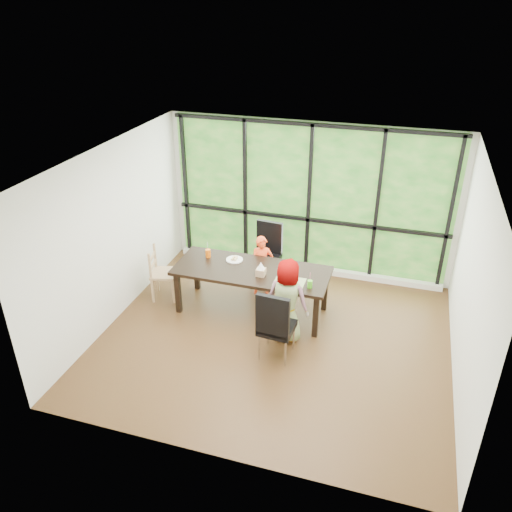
% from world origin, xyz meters
% --- Properties ---
extents(ground, '(5.00, 5.00, 0.00)m').
position_xyz_m(ground, '(0.00, 0.00, 0.00)').
color(ground, black).
rests_on(ground, ground).
extents(back_wall, '(5.00, 0.00, 5.00)m').
position_xyz_m(back_wall, '(0.00, 2.25, 1.35)').
color(back_wall, silver).
rests_on(back_wall, ground).
extents(foliage_backdrop, '(4.80, 0.02, 2.65)m').
position_xyz_m(foliage_backdrop, '(0.00, 2.23, 1.35)').
color(foliage_backdrop, '#154A15').
rests_on(foliage_backdrop, back_wall).
extents(window_mullions, '(4.80, 0.06, 2.65)m').
position_xyz_m(window_mullions, '(0.00, 2.19, 1.35)').
color(window_mullions, black).
rests_on(window_mullions, back_wall).
extents(window_sill, '(4.80, 0.12, 0.10)m').
position_xyz_m(window_sill, '(0.00, 2.15, 0.05)').
color(window_sill, silver).
rests_on(window_sill, ground).
extents(dining_table, '(2.48, 1.18, 0.75)m').
position_xyz_m(dining_table, '(-0.54, 0.62, 0.38)').
color(dining_table, black).
rests_on(dining_table, ground).
extents(chair_window_leather, '(0.50, 0.50, 1.08)m').
position_xyz_m(chair_window_leather, '(-0.58, 1.54, 0.54)').
color(chair_window_leather, black).
rests_on(chair_window_leather, ground).
extents(chair_interior_leather, '(0.49, 0.49, 1.08)m').
position_xyz_m(chair_interior_leather, '(0.13, -0.34, 0.54)').
color(chair_interior_leather, black).
rests_on(chair_interior_leather, ground).
extents(chair_end_beech, '(0.49, 0.51, 0.90)m').
position_xyz_m(chair_end_beech, '(-2.03, 0.58, 0.45)').
color(chair_end_beech, tan).
rests_on(chair_end_beech, ground).
extents(child_toddler, '(0.44, 0.37, 1.04)m').
position_xyz_m(child_toddler, '(-0.54, 1.19, 0.52)').
color(child_toddler, '#F8471A').
rests_on(child_toddler, ground).
extents(child_older, '(0.68, 0.49, 1.28)m').
position_xyz_m(child_older, '(0.17, 0.09, 0.64)').
color(child_older, slate).
rests_on(child_older, ground).
extents(placemat, '(0.45, 0.33, 0.01)m').
position_xyz_m(placemat, '(0.11, 0.42, 0.75)').
color(placemat, tan).
rests_on(placemat, dining_table).
extents(plate_far, '(0.27, 0.27, 0.02)m').
position_xyz_m(plate_far, '(-0.89, 0.83, 0.76)').
color(plate_far, white).
rests_on(plate_far, dining_table).
extents(plate_near, '(0.21, 0.21, 0.01)m').
position_xyz_m(plate_near, '(0.10, 0.39, 0.76)').
color(plate_near, white).
rests_on(plate_near, dining_table).
extents(orange_cup, '(0.08, 0.08, 0.13)m').
position_xyz_m(orange_cup, '(-1.33, 0.81, 0.82)').
color(orange_cup, orange).
rests_on(orange_cup, dining_table).
extents(green_cup, '(0.07, 0.07, 0.12)m').
position_xyz_m(green_cup, '(0.43, 0.36, 0.81)').
color(green_cup, '#4DBE20').
rests_on(green_cup, dining_table).
extents(tissue_box, '(0.13, 0.13, 0.11)m').
position_xyz_m(tissue_box, '(-0.35, 0.49, 0.81)').
color(tissue_box, tan).
rests_on(tissue_box, dining_table).
extents(crepe_rolls_far, '(0.10, 0.12, 0.04)m').
position_xyz_m(crepe_rolls_far, '(-0.89, 0.83, 0.78)').
color(crepe_rolls_far, tan).
rests_on(crepe_rolls_far, plate_far).
extents(crepe_rolls_near, '(0.10, 0.12, 0.04)m').
position_xyz_m(crepe_rolls_near, '(0.10, 0.39, 0.78)').
color(crepe_rolls_near, tan).
rests_on(crepe_rolls_near, plate_near).
extents(straw_white, '(0.01, 0.04, 0.20)m').
position_xyz_m(straw_white, '(-1.33, 0.81, 0.92)').
color(straw_white, white).
rests_on(straw_white, orange_cup).
extents(straw_pink, '(0.01, 0.04, 0.20)m').
position_xyz_m(straw_pink, '(0.43, 0.36, 0.91)').
color(straw_pink, pink).
rests_on(straw_pink, green_cup).
extents(tissue, '(0.12, 0.12, 0.11)m').
position_xyz_m(tissue, '(-0.35, 0.49, 0.92)').
color(tissue, white).
rests_on(tissue, tissue_box).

